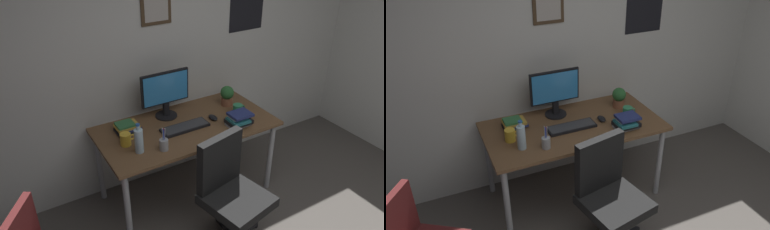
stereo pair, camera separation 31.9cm
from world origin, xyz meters
The scene contains 13 objects.
wall_back centered at (0.00, 2.15, 1.30)m, with size 4.40×0.10×2.60m.
desk centered at (-0.19, 1.67, 0.68)m, with size 1.56×0.79×0.76m.
office_chair centered at (-0.19, 0.99, 0.53)m, with size 0.58×0.57×0.95m.
monitor centered at (-0.26, 1.91, 1.00)m, with size 0.46×0.20×0.43m.
keyboard centered at (-0.22, 1.63, 0.77)m, with size 0.43×0.15×0.03m.
computer_mouse centered at (0.08, 1.64, 0.77)m, with size 0.06×0.11×0.04m.
water_bottle centered at (-0.71, 1.50, 0.86)m, with size 0.07×0.07×0.25m.
coffee_mug_near centered at (-0.76, 1.65, 0.81)m, with size 0.13×0.09×0.10m.
coffee_mug_far centered at (0.32, 1.60, 0.81)m, with size 0.13×0.09×0.10m.
potted_plant centered at (0.35, 1.82, 0.86)m, with size 0.13×0.13×0.20m.
pen_cup centered at (-0.53, 1.43, 0.81)m, with size 0.07×0.07×0.20m.
book_stack_left centered at (-0.68, 1.85, 0.79)m, with size 0.21×0.17×0.08m.
book_stack_right centered at (0.21, 1.44, 0.82)m, with size 0.22×0.18×0.12m.
Camera 2 is at (-1.33, -0.98, 2.45)m, focal length 35.41 mm.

